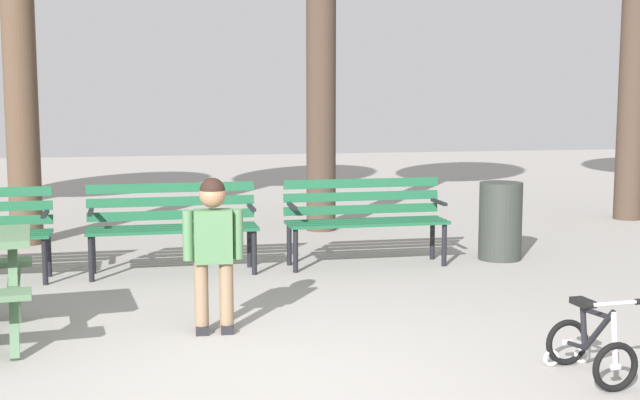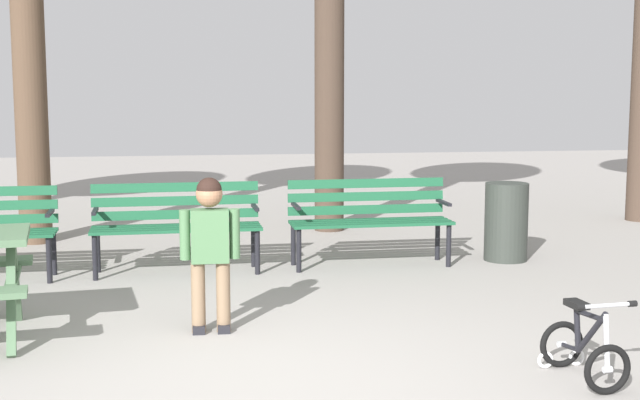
{
  "view_description": "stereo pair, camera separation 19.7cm",
  "coord_description": "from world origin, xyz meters",
  "views": [
    {
      "loc": [
        -0.67,
        -5.03,
        1.77
      ],
      "look_at": [
        0.66,
        2.01,
        0.85
      ],
      "focal_mm": 49.45,
      "sensor_mm": 36.0,
      "label": 1
    },
    {
      "loc": [
        -0.48,
        -5.06,
        1.77
      ],
      "look_at": [
        0.66,
        2.01,
        0.85
      ],
      "focal_mm": 49.45,
      "sensor_mm": 36.0,
      "label": 2
    }
  ],
  "objects": [
    {
      "name": "park_bench_left",
      "position": [
        -0.51,
        3.39,
        0.51
      ],
      "size": [
        1.61,
        0.49,
        0.85
      ],
      "color": "#195133",
      "rests_on": "ground"
    },
    {
      "name": "trash_bin",
      "position": [
        2.83,
        3.43,
        0.4
      ],
      "size": [
        0.44,
        0.44,
        0.8
      ],
      "primitive_type": "cylinder",
      "color": "#2D332D",
      "rests_on": "ground"
    },
    {
      "name": "park_bench_right",
      "position": [
        1.39,
        3.44,
        0.51
      ],
      "size": [
        1.61,
        0.48,
        0.85
      ],
      "color": "#195133",
      "rests_on": "ground"
    },
    {
      "name": "child_standing",
      "position": [
        -0.27,
        1.22,
        0.67
      ],
      "size": [
        0.43,
        0.19,
        1.13
      ],
      "color": "#7F664C",
      "rests_on": "ground"
    },
    {
      "name": "ground",
      "position": [
        0.0,
        0.0,
        0.0
      ],
      "size": [
        36.0,
        36.0,
        0.0
      ],
      "primitive_type": "plane",
      "color": "gray"
    },
    {
      "name": "kids_bicycle",
      "position": [
        1.92,
        -0.2,
        0.2
      ],
      "size": [
        0.4,
        0.58,
        0.54
      ],
      "color": "black",
      "rests_on": "ground"
    }
  ]
}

